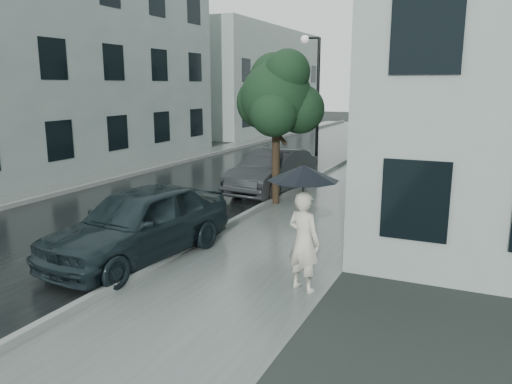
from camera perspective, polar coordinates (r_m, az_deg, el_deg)
The scene contains 14 objects.
ground at distance 9.66m, azimuth -4.23°, elevation -10.23°, with size 120.00×120.00×0.00m, color black.
sidewalk at distance 20.56m, azimuth 12.61°, elevation 1.61°, with size 3.50×60.00×0.01m, color slate.
kerb_near at distance 20.99m, azimuth 7.75°, elevation 2.20°, with size 0.15×60.00×0.15m, color slate.
asphalt_road at distance 22.24m, azimuth -0.93°, elevation 2.68°, with size 6.85×60.00×0.00m, color black.
kerb_far at distance 23.91m, azimuth -8.55°, elevation 3.40°, with size 0.15×60.00×0.15m, color slate.
sidewalk_far at distance 24.44m, azimuth -10.37°, elevation 3.35°, with size 1.70×60.00×0.01m, color #4C5451.
building_far_a at distance 24.05m, azimuth -25.15°, elevation 13.64°, with size 7.02×20.00×9.50m.
building_far_b at distance 41.92m, azimuth -1.17°, elevation 12.64°, with size 7.02×18.00×8.00m.
pedestrian at distance 9.02m, azimuth 5.47°, elevation -5.65°, with size 0.67×0.44×1.83m, color beige.
umbrella at distance 8.77m, azimuth 5.43°, elevation 2.20°, with size 1.40×1.40×1.42m.
street_tree at distance 15.40m, azimuth 2.45°, elevation 10.83°, with size 2.83×2.57×4.70m.
lamp_post at distance 19.27m, azimuth 6.65°, elevation 10.45°, with size 0.85×0.32×5.47m.
car_near at distance 10.95m, azimuth -13.20°, elevation -3.43°, with size 1.85×4.60×1.57m, color black.
car_far at distance 17.28m, azimuth 1.88°, elevation 2.40°, with size 1.55×4.46×1.47m, color #24282A.
Camera 1 is at (4.32, -7.82, 3.68)m, focal length 35.00 mm.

